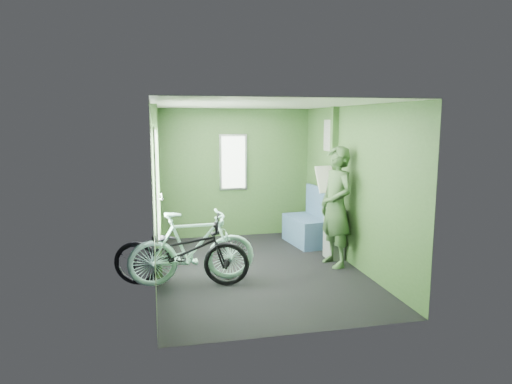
% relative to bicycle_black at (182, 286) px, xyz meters
% --- Properties ---
extents(room, '(4.00, 4.02, 2.31)m').
position_rel_bicycle_black_xyz_m(room, '(1.04, 0.44, 1.44)').
color(room, black).
rests_on(room, ground).
extents(bicycle_black, '(1.84, 1.06, 0.96)m').
position_rel_bicycle_black_xyz_m(bicycle_black, '(0.00, 0.00, 0.00)').
color(bicycle_black, black).
rests_on(bicycle_black, ground).
extents(bicycle_mint, '(1.66, 0.69, 1.03)m').
position_rel_bicycle_black_xyz_m(bicycle_mint, '(0.14, 0.02, 0.00)').
color(bicycle_mint, '#A3E5D1').
rests_on(bicycle_mint, ground).
extents(passenger, '(0.52, 0.76, 1.73)m').
position_rel_bicycle_black_xyz_m(passenger, '(2.23, 0.38, 0.87)').
color(passenger, '#34502B').
rests_on(passenger, ground).
extents(waste_box, '(0.23, 0.32, 0.78)m').
position_rel_bicycle_black_xyz_m(waste_box, '(2.34, 0.69, 0.39)').
color(waste_box, slate).
rests_on(waste_box, ground).
extents(bench_seat, '(0.62, 0.98, 0.97)m').
position_rel_bicycle_black_xyz_m(bench_seat, '(2.23, 1.57, 0.29)').
color(bench_seat, navy).
rests_on(bench_seat, ground).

